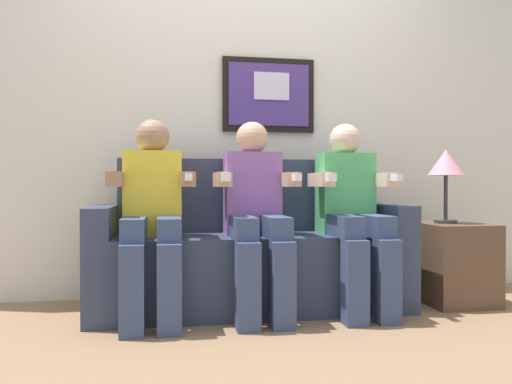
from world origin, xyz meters
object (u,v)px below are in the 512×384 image
person_in_middle (256,209)px  side_table_right (456,264)px  couch (251,256)px  person_on_left (152,210)px  person_on_right (352,208)px  table_lamp (446,166)px

person_in_middle → side_table_right: (1.27, 0.06, -0.36)m
couch → person_on_left: (-0.57, -0.17, 0.29)m
couch → side_table_right: bearing=-4.7°
person_on_left → person_on_right: same height
person_on_right → couch: bearing=163.7°
person_on_right → side_table_right: person_on_right is taller
couch → person_on_right: bearing=-16.3°
person_on_left → couch: bearing=16.2°
person_in_middle → person_on_right: bearing=0.0°
person_in_middle → person_on_right: 0.57m
person_on_right → person_in_middle: bearing=180.0°
person_on_left → table_lamp: size_ratio=2.41×
side_table_right → person_in_middle: bearing=-177.2°
couch → person_on_left: size_ratio=1.67×
couch → side_table_right: 1.28m
table_lamp → person_in_middle: bearing=-175.5°
person_in_middle → table_lamp: person_in_middle is taller
person_on_left → person_in_middle: 0.57m
couch → person_in_middle: (-0.00, -0.17, 0.29)m
table_lamp → person_on_right: bearing=-171.7°
table_lamp → side_table_right: bearing=-34.6°
person_in_middle → table_lamp: bearing=4.5°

